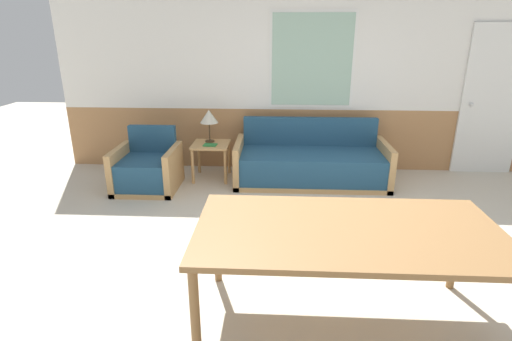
{
  "coord_description": "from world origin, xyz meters",
  "views": [
    {
      "loc": [
        -0.43,
        -3.2,
        2.0
      ],
      "look_at": [
        -0.65,
        0.91,
        0.54
      ],
      "focal_mm": 28.0,
      "sensor_mm": 36.0,
      "label": 1
    }
  ],
  "objects": [
    {
      "name": "wall_back",
      "position": [
        0.0,
        2.63,
        1.36
      ],
      "size": [
        7.2,
        0.09,
        2.7
      ],
      "color": "#AD7A4C",
      "rests_on": "ground_plane"
    },
    {
      "name": "dining_table",
      "position": [
        0.06,
        -0.8,
        0.7
      ],
      "size": [
        2.04,
        1.03,
        0.76
      ],
      "color": "olive",
      "rests_on": "ground_plane"
    },
    {
      "name": "armchair",
      "position": [
        -2.12,
        1.67,
        0.25
      ],
      "size": [
        0.79,
        0.77,
        0.78
      ],
      "rotation": [
        0.0,
        0.0,
        0.03
      ],
      "color": "tan",
      "rests_on": "ground_plane"
    },
    {
      "name": "table_lamp",
      "position": [
        -1.37,
        2.18,
        0.86
      ],
      "size": [
        0.25,
        0.25,
        0.45
      ],
      "color": "#4C3823",
      "rests_on": "side_table"
    },
    {
      "name": "book_stack",
      "position": [
        -1.33,
        1.99,
        0.52
      ],
      "size": [
        0.19,
        0.15,
        0.02
      ],
      "color": "#2D7F3D",
      "rests_on": "side_table"
    },
    {
      "name": "entry_door",
      "position": [
        2.59,
        2.57,
        1.05
      ],
      "size": [
        0.86,
        0.09,
        2.09
      ],
      "color": "white",
      "rests_on": "ground_plane"
    },
    {
      "name": "side_table",
      "position": [
        -1.34,
        2.09,
        0.42
      ],
      "size": [
        0.51,
        0.51,
        0.51
      ],
      "color": "tan",
      "rests_on": "ground_plane"
    },
    {
      "name": "couch",
      "position": [
        0.04,
        2.03,
        0.25
      ],
      "size": [
        2.05,
        0.88,
        0.82
      ],
      "color": "tan",
      "rests_on": "ground_plane"
    },
    {
      "name": "ground_plane",
      "position": [
        0.0,
        0.0,
        0.0
      ],
      "size": [
        16.0,
        16.0,
        0.0
      ],
      "primitive_type": "plane",
      "color": "beige"
    }
  ]
}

